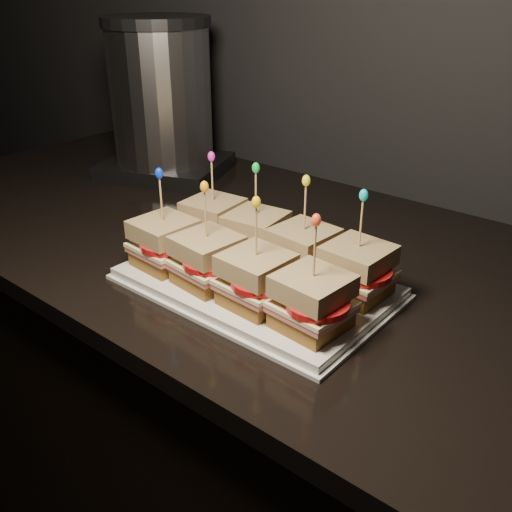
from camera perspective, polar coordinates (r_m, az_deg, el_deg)
The scene contains 62 objects.
platter at distance 0.86m, azimuth -0.00°, elevation -2.74°, with size 0.39×0.24×0.02m, color white.
platter_rim at distance 0.87m, azimuth -0.00°, elevation -3.08°, with size 0.40×0.25×0.01m, color white.
sandwich_0_bread_bot at distance 0.97m, azimuth -4.21°, elevation 2.08°, with size 0.08×0.08×0.02m, color brown.
sandwich_0_ham at distance 0.97m, azimuth -4.24°, elevation 2.92°, with size 0.09×0.09×0.01m, color #C66657.
sandwich_0_cheese at distance 0.96m, azimuth -4.25°, elevation 3.30°, with size 0.09×0.09×0.01m, color #FFF0AF.
sandwich_0_tomato at distance 0.95m, azimuth -3.99°, elevation 3.42°, with size 0.08×0.08×0.01m, color #B61214.
sandwich_0_bread_top at distance 0.95m, azimuth -4.30°, elevation 4.75°, with size 0.08×0.08×0.03m, color #62390E.
sandwich_0_pick at distance 0.94m, azimuth -4.40°, elevation 7.26°, with size 0.00×0.00×0.09m, color tan.
sandwich_0_frill at distance 0.93m, azimuth -4.49°, elevation 9.89°, with size 0.01×0.01×0.02m, color #D220AC.
sandwich_1_bread_bot at distance 0.92m, azimuth -0.02°, elevation 0.57°, with size 0.08×0.08×0.02m, color brown.
sandwich_1_ham at distance 0.91m, azimuth -0.02°, elevation 1.45°, with size 0.09×0.09×0.01m, color #C66657.
sandwich_1_cheese at distance 0.91m, azimuth -0.02°, elevation 1.85°, with size 0.09×0.09×0.01m, color #FFF0AF.
sandwich_1_tomato at distance 0.89m, azimuth 0.33°, elevation 1.96°, with size 0.08×0.08×0.01m, color #B61214.
sandwich_1_bread_top at distance 0.90m, azimuth -0.02°, elevation 3.37°, with size 0.08×0.08×0.03m, color #62390E.
sandwich_1_pick at distance 0.88m, azimuth -0.02°, elevation 6.03°, with size 0.00×0.00×0.09m, color tan.
sandwich_1_frill at distance 0.87m, azimuth -0.02°, elevation 8.82°, with size 0.01×0.01×0.02m, color green.
sandwich_2_bread_bot at distance 0.87m, azimuth 4.68°, elevation -1.13°, with size 0.08×0.08×0.02m, color brown.
sandwich_2_ham at distance 0.86m, azimuth 4.72°, elevation -0.22°, with size 0.09×0.09×0.01m, color #C66657.
sandwich_2_cheese at distance 0.86m, azimuth 4.74°, elevation 0.20°, with size 0.09×0.09×0.01m, color #FFF0AF.
sandwich_2_tomato at distance 0.84m, azimuth 5.18°, elevation 0.29°, with size 0.08×0.08×0.01m, color #B61214.
sandwich_2_bread_top at distance 0.85m, azimuth 4.80°, elevation 1.80°, with size 0.08×0.08×0.03m, color #62390E.
sandwich_2_pick at distance 0.83m, azimuth 4.92°, elevation 4.58°, with size 0.00×0.00×0.09m, color tan.
sandwich_2_frill at distance 0.81m, azimuth 5.04°, elevation 7.53°, with size 0.01×0.01×0.02m, color yellow.
sandwich_3_bread_bot at distance 0.83m, azimuth 9.92°, elevation -3.01°, with size 0.08×0.08×0.02m, color brown.
sandwich_3_ham at distance 0.82m, azimuth 10.00°, elevation -2.07°, with size 0.09×0.09×0.01m, color #C66657.
sandwich_3_cheese at distance 0.81m, azimuth 10.04°, elevation -1.63°, with size 0.09×0.09×0.01m, color #FFF0AF.
sandwich_3_tomato at distance 0.80m, azimuth 10.60°, elevation -1.57°, with size 0.08×0.08×0.01m, color #B61214.
sandwich_3_bread_top at distance 0.80m, azimuth 10.18°, elevation 0.02°, with size 0.08×0.08×0.03m, color #62390E.
sandwich_3_pick at distance 0.78m, azimuth 10.44°, elevation 2.92°, with size 0.00×0.00×0.09m, color tan.
sandwich_3_frill at distance 0.77m, azimuth 10.71°, elevation 6.00°, with size 0.01×0.01×0.02m, color #10B9BC.
sandwich_4_bread_bot at distance 0.91m, azimuth -9.02°, elevation -0.16°, with size 0.08×0.08×0.02m, color brown.
sandwich_4_ham at distance 0.90m, azimuth -9.09°, elevation 0.72°, with size 0.09×0.09×0.01m, color #C66657.
sandwich_4_cheese at distance 0.90m, azimuth -9.12°, elevation 1.13°, with size 0.09×0.09×0.01m, color #FFF0AF.
sandwich_4_tomato at distance 0.88m, azimuth -8.92°, elevation 1.23°, with size 0.08×0.08×0.01m, color #B61214.
sandwich_4_bread_top at distance 0.88m, azimuth -9.24°, elevation 2.67°, with size 0.08×0.08×0.03m, color #62390E.
sandwich_4_pick at distance 0.87m, azimuth -9.45°, elevation 5.34°, with size 0.00×0.00×0.09m, color tan.
sandwich_4_frill at distance 0.85m, azimuth -9.68°, elevation 8.16°, with size 0.01×0.01×0.02m, color #082BDD.
sandwich_5_bread_bot at distance 0.84m, azimuth -4.81°, elevation -1.95°, with size 0.08×0.08×0.02m, color brown.
sandwich_5_ham at distance 0.84m, azimuth -4.85°, elevation -1.02°, with size 0.09×0.09×0.01m, color #C66657.
sandwich_5_cheese at distance 0.83m, azimuth -4.87°, elevation -0.59°, with size 0.09×0.09×0.01m, color #FFF0AF.
sandwich_5_tomato at distance 0.82m, azimuth -4.58°, elevation -0.52°, with size 0.08×0.08×0.01m, color #B61214.
sandwich_5_bread_top at distance 0.82m, azimuth -4.94°, elevation 1.04°, with size 0.08×0.08×0.03m, color #62390E.
sandwich_5_pick at distance 0.80m, azimuth -5.06°, elevation 3.89°, with size 0.00×0.00×0.09m, color tan.
sandwich_5_frill at distance 0.79m, azimuth -5.19°, elevation 6.91°, with size 0.01×0.01×0.02m, color orange.
sandwich_6_bread_bot at distance 0.79m, azimuth 0.02°, elevation -3.99°, with size 0.08×0.08×0.02m, color brown.
sandwich_6_ham at distance 0.78m, azimuth 0.02°, elevation -3.01°, with size 0.09×0.09×0.01m, color #C66657.
sandwich_6_cheese at distance 0.78m, azimuth 0.02°, elevation -2.56°, with size 0.09×0.09×0.01m, color #FFF0AF.
sandwich_6_tomato at distance 0.76m, azimuth 0.43°, elevation -2.52°, with size 0.08×0.08×0.01m, color #B61214.
sandwich_6_bread_top at distance 0.77m, azimuth 0.02°, elevation -0.85°, with size 0.08×0.08×0.03m, color #62390E.
sandwich_6_pick at distance 0.75m, azimuth 0.02°, elevation 2.17°, with size 0.00×0.00×0.09m, color tan.
sandwich_6_frill at distance 0.73m, azimuth 0.02°, elevation 5.39°, with size 0.01×0.01×0.02m, color yellow.
sandwich_7_bread_bot at distance 0.74m, azimuth 5.54°, elevation -6.27°, with size 0.08×0.08×0.02m, color brown.
sandwich_7_ham at distance 0.74m, azimuth 5.60°, elevation -5.26°, with size 0.09×0.09×0.01m, color #C66657.
sandwich_7_cheese at distance 0.73m, azimuth 5.62°, elevation -4.79°, with size 0.09×0.09×0.01m, color #FFF0AF.
sandwich_7_tomato at distance 0.72m, azimuth 6.16°, elevation -4.78°, with size 0.08×0.08×0.01m, color #B61214.
sandwich_7_bread_top at distance 0.72m, azimuth 5.71°, elevation -2.99°, with size 0.08×0.08×0.03m, color #62390E.
sandwich_7_pick at distance 0.70m, azimuth 5.87°, elevation 0.17°, with size 0.00×0.00×0.09m, color tan.
sandwich_7_frill at distance 0.68m, azimuth 6.04°, elevation 3.58°, with size 0.01×0.01×0.02m, color #F04824.
appliance_base at distance 1.39m, azimuth -8.98°, elevation 8.84°, with size 0.27×0.23×0.03m, color #262628.
appliance_body at distance 1.35m, azimuth -9.48°, elevation 15.45°, with size 0.23×0.23×0.29m, color silver.
appliance_lid at distance 1.33m, azimuth -10.02°, elevation 22.12°, with size 0.24×0.24×0.02m, color #262628.
appliance at distance 1.35m, azimuth -9.46°, elevation 15.22°, with size 0.27×0.23×0.35m, color silver, non-canonical shape.
Camera 1 is at (0.75, 0.92, 1.31)m, focal length 40.00 mm.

